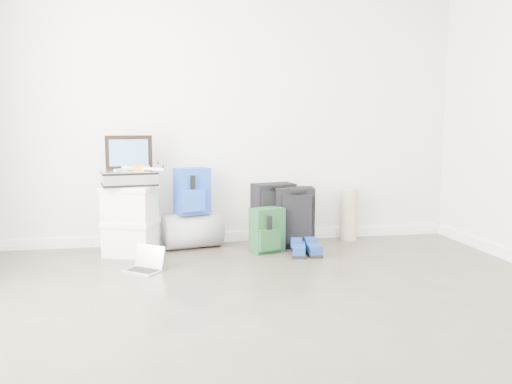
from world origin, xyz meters
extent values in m
plane|color=#3B322B|center=(0.00, 0.00, 0.00)|extent=(5.00, 5.00, 0.00)
cube|color=silver|center=(0.00, 2.50, 1.35)|extent=(4.50, 0.02, 2.70)
cube|color=white|center=(0.00, 2.49, 0.05)|extent=(4.50, 0.02, 0.10)
cube|color=silver|center=(-1.01, 2.11, 0.14)|extent=(0.51, 0.47, 0.28)
cube|color=silver|center=(-1.01, 2.11, 0.30)|extent=(0.54, 0.49, 0.04)
cube|color=silver|center=(-1.01, 2.11, 0.45)|extent=(0.51, 0.47, 0.28)
cube|color=silver|center=(-1.01, 2.11, 0.61)|extent=(0.54, 0.49, 0.04)
cube|color=#B2B2B7|center=(-1.01, 2.11, 0.70)|extent=(0.51, 0.41, 0.14)
cube|color=black|center=(-1.01, 2.21, 0.93)|extent=(0.42, 0.04, 0.31)
cube|color=teal|center=(-1.01, 2.20, 0.93)|extent=(0.35, 0.02, 0.24)
cube|color=gold|center=(-0.93, 2.09, 0.80)|extent=(0.12, 0.12, 0.05)
cube|color=white|center=(-0.84, 2.21, 0.80)|extent=(0.20, 0.24, 0.02)
cube|color=white|center=(-1.05, 2.19, 0.80)|extent=(0.24, 0.20, 0.02)
cube|color=white|center=(-1.02, 1.98, 0.80)|extent=(0.20, 0.24, 0.02)
cube|color=white|center=(-0.82, 2.00, 0.80)|extent=(0.24, 0.20, 0.02)
cylinder|color=#94979C|center=(-0.44, 2.29, 0.17)|extent=(0.60, 0.44, 0.34)
cube|color=#1A31A9|center=(-0.44, 2.27, 0.55)|extent=(0.36, 0.28, 0.44)
cube|color=#1A31A9|center=(-0.44, 2.16, 0.48)|extent=(0.24, 0.13, 0.21)
cube|color=black|center=(0.34, 2.26, 0.31)|extent=(0.43, 0.31, 0.61)
cube|color=black|center=(0.34, 2.13, 0.31)|extent=(0.29, 0.10, 0.49)
cube|color=black|center=(0.34, 2.13, 0.59)|extent=(0.12, 0.05, 0.02)
cube|color=#153B22|center=(0.23, 2.00, 0.21)|extent=(0.34, 0.27, 0.41)
cube|color=#153B22|center=(0.23, 1.90, 0.14)|extent=(0.22, 0.13, 0.20)
cube|color=black|center=(0.53, 2.15, 0.29)|extent=(0.39, 0.24, 0.58)
cube|color=black|center=(0.53, 2.03, 0.29)|extent=(0.28, 0.06, 0.47)
cube|color=black|center=(0.53, 2.03, 0.56)|extent=(0.13, 0.04, 0.03)
cube|color=black|center=(0.49, 1.82, 0.01)|extent=(0.19, 0.33, 0.03)
cube|color=#194297|center=(0.49, 1.82, 0.06)|extent=(0.19, 0.31, 0.07)
cube|color=black|center=(0.62, 1.82, 0.01)|extent=(0.15, 0.31, 0.03)
cube|color=#194297|center=(0.62, 1.82, 0.06)|extent=(0.14, 0.30, 0.07)
cylinder|color=gray|center=(1.16, 2.37, 0.26)|extent=(0.17, 0.17, 0.53)
cube|color=silver|center=(-0.90, 1.52, 0.01)|extent=(0.34, 0.33, 0.01)
cube|color=black|center=(-0.90, 1.52, 0.01)|extent=(0.27, 0.26, 0.00)
cube|color=black|center=(-0.84, 1.59, 0.11)|extent=(0.23, 0.18, 0.19)
camera|label=1|loc=(-0.76, -2.84, 1.21)|focal=38.00mm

